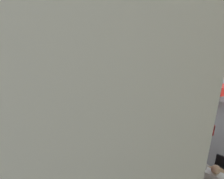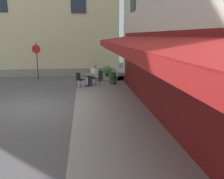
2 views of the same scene
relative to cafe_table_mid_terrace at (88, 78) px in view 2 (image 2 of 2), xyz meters
The scene contains 11 objects.
ground_plane 4.93m from the cafe_table_mid_terrace, 149.03° to the left, with size 70.00×70.00×0.00m, color #565456.
sidewalk_cafe_terrace 7.52m from the cafe_table_mid_terrace, behind, with size 20.50×3.20×0.01m, color gray.
back_alley_steps 3.17m from the cafe_table_mid_terrace, 40.84° to the right, with size 2.40×1.75×0.60m.
cafe_table_mid_terrace is the anchor object (origin of this frame).
cafe_chair_black_corner_right 0.63m from the cafe_table_mid_terrace, 123.40° to the left, with size 0.55×0.55×0.91m.
cafe_chair_black_back_row 0.63m from the cafe_table_mid_terrace, 55.70° to the right, with size 0.56×0.56×0.91m.
seated_patron_in_white 0.47m from the cafe_table_mid_terrace, 55.70° to the right, with size 0.66×0.68×1.36m.
no_parking_sign 4.54m from the cafe_table_mid_terrace, 53.67° to the left, with size 0.12×0.58×2.60m.
potted_plant_by_steps 1.64m from the cafe_table_mid_terrace, 73.79° to the right, with size 0.49×0.49×0.78m.
potted_plant_entrance_left 2.90m from the cafe_table_mid_terrace, 29.40° to the right, with size 0.64×0.64×0.92m.
potted_plant_under_sign 1.80m from the cafe_table_mid_terrace, 27.44° to the right, with size 0.44×0.44×0.82m.
Camera 2 is at (-9.80, -2.27, 3.05)m, focal length 36.83 mm.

